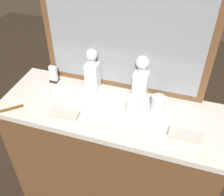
% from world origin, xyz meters
% --- Properties ---
extents(dresser, '(1.29, 0.46, 0.95)m').
position_xyz_m(dresser, '(0.00, 0.00, 0.47)').
color(dresser, brown).
rests_on(dresser, ground_plane).
extents(dresser_mirror, '(0.95, 0.03, 0.67)m').
position_xyz_m(dresser_mirror, '(0.00, 0.21, 1.28)').
color(dresser_mirror, brown).
rests_on(dresser_mirror, dresser).
extents(crystal_decanter_left, '(0.08, 0.08, 0.27)m').
position_xyz_m(crystal_decanter_left, '(0.12, 0.17, 1.05)').
color(crystal_decanter_left, white).
rests_on(crystal_decanter_left, dresser).
extents(crystal_decanter_center, '(0.08, 0.08, 0.27)m').
position_xyz_m(crystal_decanter_center, '(-0.17, 0.15, 1.05)').
color(crystal_decanter_center, white).
rests_on(crystal_decanter_center, dresser).
extents(crystal_tumbler_far_right, '(0.09, 0.09, 0.09)m').
position_xyz_m(crystal_tumbler_far_right, '(0.12, 0.02, 0.99)').
color(crystal_tumbler_far_right, white).
rests_on(crystal_tumbler_far_right, dresser).
extents(crystal_tumbler_rear, '(0.07, 0.07, 0.10)m').
position_xyz_m(crystal_tumbler_rear, '(0.24, 0.06, 0.99)').
color(crystal_tumbler_rear, white).
rests_on(crystal_tumbler_rear, dresser).
extents(silver_brush_center, '(0.17, 0.06, 0.02)m').
position_xyz_m(silver_brush_center, '(0.41, -0.09, 0.96)').
color(silver_brush_center, '#B7A88C').
rests_on(silver_brush_center, dresser).
extents(silver_brush_front, '(0.16, 0.07, 0.02)m').
position_xyz_m(silver_brush_front, '(-0.23, -0.13, 0.96)').
color(silver_brush_front, '#B7A88C').
rests_on(silver_brush_front, dresser).
extents(porcelain_dish, '(0.06, 0.06, 0.01)m').
position_xyz_m(porcelain_dish, '(-0.43, 0.02, 0.95)').
color(porcelain_dish, silver).
rests_on(porcelain_dish, dresser).
extents(tortoiseshell_comb, '(0.11, 0.10, 0.01)m').
position_xyz_m(tortoiseshell_comb, '(-0.53, -0.17, 0.95)').
color(tortoiseshell_comb, brown).
rests_on(tortoiseshell_comb, dresser).
extents(napkin_holder, '(0.05, 0.05, 0.11)m').
position_xyz_m(napkin_holder, '(-0.43, 0.14, 0.99)').
color(napkin_holder, black).
rests_on(napkin_holder, dresser).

